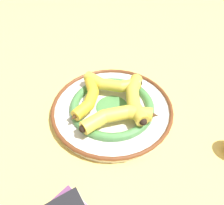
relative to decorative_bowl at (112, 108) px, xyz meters
The scene contains 6 objects.
ground_plane 0.05m from the decorative_bowl, 140.74° to the right, with size 2.80×2.80×0.00m, color #E5CC6B.
decorative_bowl is the anchor object (origin of this frame).
banana_a 0.08m from the decorative_bowl, behind, with size 0.08×0.21×0.04m.
banana_b 0.08m from the decorative_bowl, 64.98° to the left, with size 0.15×0.12×0.03m.
banana_c 0.08m from the decorative_bowl, 19.91° to the right, with size 0.13×0.16×0.03m.
banana_d 0.07m from the decorative_bowl, 108.82° to the right, with size 0.19×0.11×0.04m.
Camera 1 is at (-0.36, 0.21, 0.48)m, focal length 35.00 mm.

